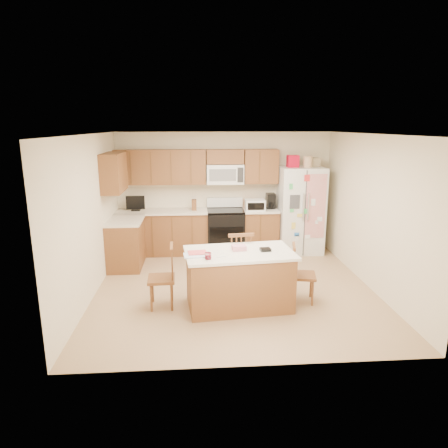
{
  "coord_description": "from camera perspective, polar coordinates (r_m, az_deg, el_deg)",
  "views": [
    {
      "loc": [
        -0.62,
        -6.18,
        2.63
      ],
      "look_at": [
        -0.14,
        0.35,
        1.01
      ],
      "focal_mm": 32.0,
      "sensor_mm": 36.0,
      "label": 1
    }
  ],
  "objects": [
    {
      "name": "ground",
      "position": [
        6.75,
        1.45,
        -9.03
      ],
      "size": [
        4.5,
        4.5,
        0.0
      ],
      "primitive_type": "plane",
      "color": "#AA7D5C",
      "rests_on": "ground"
    },
    {
      "name": "refrigerator",
      "position": [
        8.52,
        10.84,
        2.1
      ],
      "size": [
        0.9,
        0.79,
        2.04
      ],
      "color": "white",
      "rests_on": "ground"
    },
    {
      "name": "island",
      "position": [
        5.93,
        2.15,
        -7.84
      ],
      "size": [
        1.65,
        1.07,
        0.94
      ],
      "color": "brown",
      "rests_on": "ground"
    },
    {
      "name": "room_shell",
      "position": [
        6.33,
        1.53,
        3.08
      ],
      "size": [
        4.6,
        4.6,
        2.52
      ],
      "color": "beige",
      "rests_on": "ground"
    },
    {
      "name": "cabinetry",
      "position": [
        8.16,
        -6.61,
        1.7
      ],
      "size": [
        3.36,
        1.56,
        2.15
      ],
      "color": "brown",
      "rests_on": "ground"
    },
    {
      "name": "windsor_chair_back",
      "position": [
        6.49,
        2.14,
        -5.51
      ],
      "size": [
        0.47,
        0.46,
        1.0
      ],
      "color": "brown",
      "rests_on": "ground"
    },
    {
      "name": "windsor_chair_left",
      "position": [
        5.98,
        -8.71,
        -7.65
      ],
      "size": [
        0.41,
        0.43,
        0.95
      ],
      "color": "brown",
      "rests_on": "ground"
    },
    {
      "name": "windsor_chair_right",
      "position": [
        6.22,
        11.03,
        -7.14
      ],
      "size": [
        0.44,
        0.45,
        0.89
      ],
      "color": "brown",
      "rests_on": "ground"
    },
    {
      "name": "stove",
      "position": [
        8.42,
        0.2,
        -0.91
      ],
      "size": [
        0.76,
        0.65,
        1.13
      ],
      "color": "black",
      "rests_on": "ground"
    }
  ]
}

